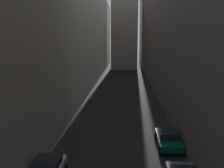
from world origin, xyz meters
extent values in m
plane|color=black|center=(0.00, 48.00, 0.00)|extent=(264.00, 264.00, 0.00)
cube|color=gray|center=(-11.88, 50.00, 10.25)|extent=(12.76, 108.00, 20.50)
cube|color=#60594F|center=(11.02, 50.00, 11.88)|extent=(11.04, 108.00, 23.76)
cube|color=black|center=(-4.40, 17.39, 1.21)|extent=(1.64, 1.84, 0.54)
cylinder|color=black|center=(-5.29, 18.62, 0.30)|extent=(0.22, 0.60, 0.60)
cylinder|color=black|center=(-3.51, 18.62, 0.30)|extent=(0.22, 0.60, 0.60)
cube|color=#05472D|center=(4.40, 23.50, 0.60)|extent=(1.81, 4.57, 0.56)
cube|color=black|center=(4.40, 23.43, 1.17)|extent=(1.67, 2.11, 0.58)
cylinder|color=black|center=(3.50, 25.05, 0.33)|extent=(0.22, 0.65, 0.65)
cylinder|color=black|center=(5.30, 25.05, 0.33)|extent=(0.22, 0.65, 0.65)
cylinder|color=black|center=(3.50, 21.95, 0.33)|extent=(0.22, 0.65, 0.65)
cylinder|color=black|center=(5.30, 21.95, 0.33)|extent=(0.22, 0.65, 0.65)
camera|label=1|loc=(0.75, 1.02, 9.29)|focal=43.47mm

